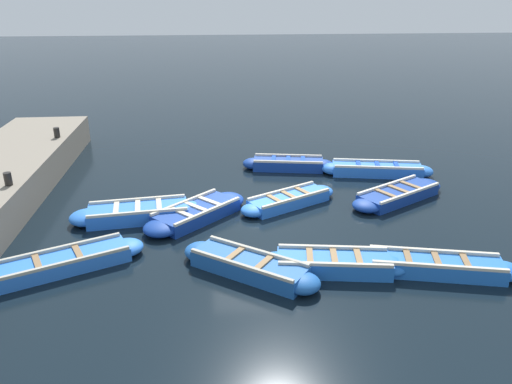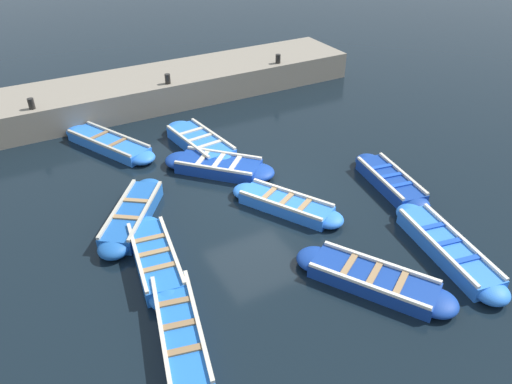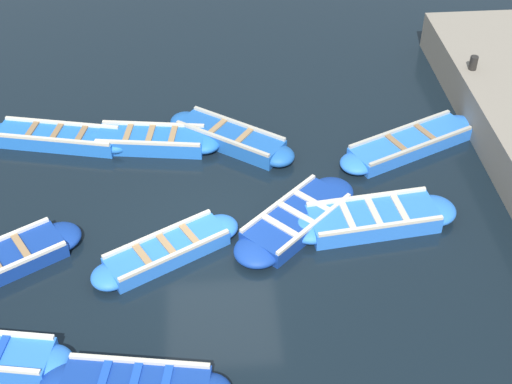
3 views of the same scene
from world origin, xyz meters
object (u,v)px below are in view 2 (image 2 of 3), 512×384
Objects in this scene: boat_near_quay at (133,215)px; bollard_mid_north at (168,79)px; bollard_north at (31,104)px; boat_inner_gap at (373,280)px; boat_mid_row at (219,166)px; boat_alongside at (201,143)px; boat_outer_left at (156,259)px; boat_tucked at (286,205)px; boat_outer_right at (109,144)px; buoy_orange_near at (126,156)px; boat_drifting at (180,331)px; boat_bow_out at (390,181)px; boat_end_of_row at (447,249)px; bollard_mid_south at (278,59)px.

bollard_mid_north is (-6.11, 3.33, 1.01)m from boat_near_quay.
boat_inner_gap is at bearing 24.99° from bollard_north.
boat_alongside is at bearing 176.00° from boat_mid_row.
boat_outer_left reaches higher than boat_tucked.
boat_near_quay is at bearing 11.90° from bollard_north.
boat_outer_left is 0.89× the size of boat_outer_right.
boat_near_quay is 9.91× the size of buoy_orange_near.
boat_drifting is at bearing 5.23° from bollard_north.
boat_bow_out is 4.15m from boat_inner_gap.
boat_inner_gap is 0.92× the size of boat_end_of_row.
boat_mid_row is 6.69m from boat_end_of_row.
boat_mid_row is 8.83× the size of bollard_north.
boat_inner_gap is at bearing 2.34° from bollard_mid_north.
boat_tucked is at bearing -98.28° from boat_bow_out.
boat_outer_right is (-4.20, 0.53, -0.02)m from boat_near_quay.
boat_near_quay reaches higher than boat_drifting.
buoy_orange_near is (2.96, -7.18, -1.04)m from bollard_mid_south.
bollard_mid_south is at bearing 134.91° from boat_outer_left.
boat_alongside is 5.59m from bollard_north.
boat_mid_row reaches higher than boat_outer_right.
boat_near_quay is 0.91× the size of boat_inner_gap.
bollard_north is 4.62m from bollard_mid_north.
boat_end_of_row is at bearing 88.85° from boat_inner_gap.
boat_near_quay is 7.03m from bollard_mid_north.
boat_end_of_row is at bearing 83.58° from boat_drifting.
boat_inner_gap reaches higher than buoy_orange_near.
bollard_mid_south is at bearing 158.98° from boat_inner_gap.
boat_drifting is 10.47× the size of bollard_mid_south.
boat_outer_left is at bearing -90.21° from boat_bow_out.
bollard_mid_south is at bearing 169.48° from boat_end_of_row.
boat_near_quay is at bearing -28.61° from bollard_mid_north.
boat_alongside is at bearing -159.46° from boat_end_of_row.
boat_inner_gap is 8.45m from buoy_orange_near.
bollard_mid_south is (-10.91, 2.03, 1.01)m from boat_end_of_row.
boat_mid_row is 1.58m from boat_alongside.
bollard_north reaches higher than boat_drifting.
boat_near_quay is at bearing -105.65° from boat_bow_out.
boat_end_of_row is (0.04, 2.15, 0.02)m from boat_inner_gap.
bollard_mid_north reaches higher than boat_bow_out.
boat_mid_row is (-3.11, -3.82, -0.01)m from boat_bow_out.
bollard_mid_north is 1.09× the size of buoy_orange_near.
bollard_mid_south is (-10.86, 4.17, 1.03)m from boat_inner_gap.
boat_drifting is 7.33m from buoy_orange_near.
boat_bow_out is 9.31× the size of bollard_mid_south.
buoy_orange_near is at bearing -159.20° from boat_inner_gap.
boat_near_quay is 6.32m from bollard_north.
boat_inner_gap is at bearing -46.63° from boat_bow_out.
boat_end_of_row reaches higher than boat_mid_row.
boat_drifting is 11.46× the size of buoy_orange_near.
bollard_north is at bearing -134.74° from boat_bow_out.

